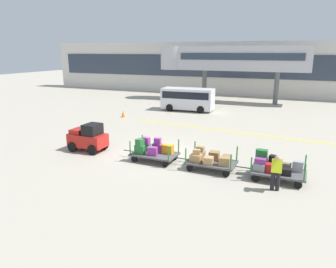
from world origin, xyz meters
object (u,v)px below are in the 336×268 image
(safety_cone_near, at_px, (123,114))
(baggage_handler, at_px, (276,171))
(baggage_cart_lead, at_px, (153,150))
(baggage_cart_tail, at_px, (275,167))
(shuttle_van, at_px, (188,98))
(baggage_cart_middle, at_px, (210,159))
(baggage_tug, at_px, (88,138))

(safety_cone_near, bearing_deg, baggage_handler, -37.85)
(baggage_cart_lead, height_order, baggage_handler, baggage_handler)
(baggage_cart_lead, bearing_deg, baggage_handler, -12.70)
(baggage_cart_lead, distance_m, baggage_handler, 6.24)
(baggage_cart_tail, bearing_deg, baggage_handler, -84.01)
(baggage_cart_lead, distance_m, shuttle_van, 14.21)
(baggage_cart_lead, xyz_separation_m, baggage_cart_middle, (3.03, -0.10, -0.05))
(baggage_tug, bearing_deg, shuttle_van, 85.66)
(baggage_cart_middle, distance_m, baggage_cart_tail, 2.92)
(baggage_handler, distance_m, safety_cone_near, 16.65)
(baggage_tug, bearing_deg, baggage_handler, -7.97)
(baggage_cart_tail, distance_m, shuttle_van, 16.62)
(baggage_handler, relative_size, safety_cone_near, 2.84)
(baggage_cart_middle, bearing_deg, shuttle_van, 113.42)
(baggage_cart_lead, relative_size, safety_cone_near, 5.48)
(baggage_cart_tail, bearing_deg, baggage_cart_middle, 179.66)
(baggage_tug, distance_m, safety_cone_near, 9.30)
(baggage_cart_lead, relative_size, baggage_handler, 1.93)
(baggage_tug, height_order, shuttle_van, shuttle_van)
(baggage_cart_tail, height_order, shuttle_van, shuttle_van)
(baggage_cart_middle, bearing_deg, baggage_handler, -22.68)
(baggage_handler, height_order, safety_cone_near, baggage_handler)
(baggage_cart_middle, xyz_separation_m, baggage_cart_tail, (2.92, -0.02, 0.04))
(baggage_cart_lead, distance_m, baggage_cart_tail, 5.95)
(baggage_handler, height_order, shuttle_van, shuttle_van)
(baggage_cart_lead, bearing_deg, shuttle_van, 102.28)
(shuttle_van, relative_size, safety_cone_near, 8.89)
(baggage_cart_middle, bearing_deg, baggage_cart_lead, 178.19)
(baggage_cart_lead, relative_size, baggage_cart_tail, 1.00)
(baggage_cart_middle, bearing_deg, baggage_cart_tail, -0.34)
(baggage_handler, xyz_separation_m, shuttle_van, (-9.10, 15.24, 0.37))
(baggage_tug, relative_size, safety_cone_near, 3.86)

